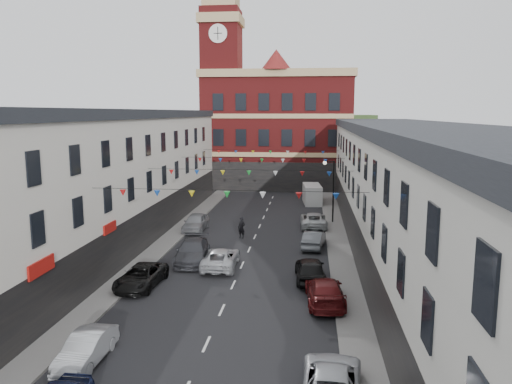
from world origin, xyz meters
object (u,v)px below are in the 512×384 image
at_px(car_left_e, 196,222).
at_px(moving_car, 221,258).
at_px(car_right_d, 310,269).
at_px(car_right_e, 314,239).
at_px(car_right_b, 331,381).
at_px(street_lamp, 331,183).
at_px(car_left_d, 192,251).
at_px(white_van, 312,194).
at_px(car_left_c, 141,277).
at_px(car_right_f, 314,220).
at_px(pedestrian, 242,228).
at_px(car_right_c, 325,291).
at_px(car_left_b, 86,348).

relative_size(car_left_e, moving_car, 0.94).
distance_m(car_right_d, car_right_e, 7.80).
bearing_deg(car_right_b, street_lamp, -88.47).
distance_m(street_lamp, car_left_d, 17.25).
bearing_deg(white_van, car_left_d, -114.54).
xyz_separation_m(street_lamp, car_right_e, (-1.58, -8.97, -3.22)).
bearing_deg(car_right_b, car_left_d, -57.01).
height_order(car_left_c, car_right_f, car_right_f).
height_order(white_van, pedestrian, white_van).
bearing_deg(car_left_c, car_right_f, 62.12).
distance_m(street_lamp, car_right_d, 17.15).
xyz_separation_m(car_right_b, car_right_f, (-0.53, 27.89, 0.03)).
relative_size(car_right_f, white_van, 1.01).
height_order(car_right_d, white_van, white_van).
xyz_separation_m(car_right_f, white_van, (-0.11, 12.25, 0.39)).
height_order(car_right_b, moving_car, moving_car).
bearing_deg(car_right_e, car_right_c, 100.30).
bearing_deg(car_left_c, car_right_d, 15.73).
relative_size(car_left_e, car_right_c, 0.91).
relative_size(street_lamp, car_right_f, 1.21).
xyz_separation_m(car_left_b, car_left_d, (1.08, 14.61, 0.13)).
distance_m(car_left_b, car_right_e, 21.53).
height_order(car_left_c, white_van, white_van).
distance_m(car_right_b, car_right_c, 9.27).
xyz_separation_m(car_left_b, pedestrian, (3.62, 21.69, 0.26)).
distance_m(street_lamp, car_right_f, 4.02).
bearing_deg(car_right_c, pedestrian, -68.81).
bearing_deg(car_right_f, moving_car, 61.59).
distance_m(car_left_d, car_left_e, 9.43).
bearing_deg(car_right_d, car_right_b, 89.85).
bearing_deg(car_right_f, car_right_c, 89.54).
relative_size(car_left_b, car_left_d, 0.73).
bearing_deg(car_left_c, pedestrian, 73.96).
xyz_separation_m(car_left_d, car_right_e, (8.57, 4.63, -0.08)).
relative_size(car_left_b, car_right_e, 0.93).
height_order(car_right_c, car_right_f, car_right_c).
bearing_deg(car_left_e, car_right_e, -23.39).
bearing_deg(car_right_d, car_left_d, -24.63).
bearing_deg(car_right_c, street_lamp, -96.99).
relative_size(street_lamp, car_right_c, 1.21).
distance_m(car_right_d, pedestrian, 11.75).
relative_size(car_right_e, car_right_f, 0.83).
bearing_deg(car_left_b, car_left_d, 86.45).
height_order(car_right_f, pedestrian, pedestrian).
bearing_deg(car_left_e, car_left_c, -89.64).
distance_m(car_left_c, white_van, 31.15).
bearing_deg(pedestrian, car_right_f, 62.67).
xyz_separation_m(car_left_d, car_left_e, (-1.90, 9.23, 0.01)).
distance_m(car_right_d, moving_car, 6.42).
distance_m(car_left_e, car_right_c, 19.49).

